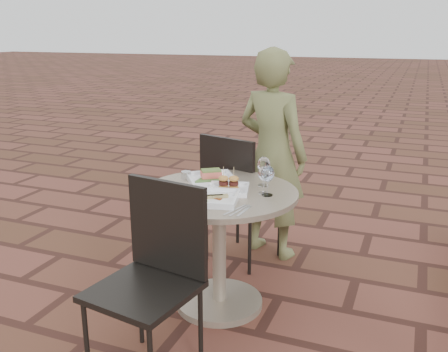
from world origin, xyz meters
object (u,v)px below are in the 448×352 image
at_px(diner, 272,155).
at_px(plate_salmon, 211,178).
at_px(chair_far, 236,189).
at_px(plate_tuna, 212,198).
at_px(cafe_table, 219,231).
at_px(plate_sliders, 229,187).
at_px(chair_near, 155,264).

xyz_separation_m(diner, plate_salmon, (-0.18, -0.70, -0.00)).
height_order(chair_far, plate_tuna, chair_far).
bearing_deg(plate_tuna, diner, 88.12).
height_order(cafe_table, plate_tuna, plate_tuna).
distance_m(plate_salmon, plate_sliders, 0.22).
xyz_separation_m(cafe_table, plate_sliders, (0.06, 0.01, 0.27)).
height_order(chair_far, plate_sliders, chair_far).
distance_m(diner, plate_sliders, 0.84).
bearing_deg(cafe_table, plate_tuna, -80.07).
bearing_deg(plate_sliders, plate_salmon, 139.90).
xyz_separation_m(chair_far, plate_tuna, (0.14, -0.76, 0.20)).
bearing_deg(chair_far, chair_near, 108.26).
distance_m(cafe_table, diner, 0.89).
relative_size(diner, plate_tuna, 4.63).
bearing_deg(diner, chair_far, 73.03).
bearing_deg(plate_salmon, chair_near, -86.90).
height_order(diner, plate_tuna, diner).
bearing_deg(diner, plate_salmon, 92.80).
xyz_separation_m(diner, plate_sliders, (-0.01, -0.84, 0.01)).
bearing_deg(plate_sliders, diner, 89.37).
relative_size(chair_near, diner, 0.62).
bearing_deg(plate_salmon, plate_tuna, -66.05).
height_order(chair_far, diner, diner).
bearing_deg(chair_near, plate_tuna, 86.84).
height_order(cafe_table, chair_near, chair_near).
relative_size(chair_far, plate_tuna, 2.86).
distance_m(diner, plate_tuna, 1.03).
height_order(cafe_table, diner, diner).
xyz_separation_m(plate_sliders, plate_tuna, (-0.02, -0.18, -0.01)).
height_order(plate_salmon, plate_tuna, plate_salmon).
distance_m(chair_far, plate_tuna, 0.80).
height_order(cafe_table, plate_salmon, plate_salmon).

